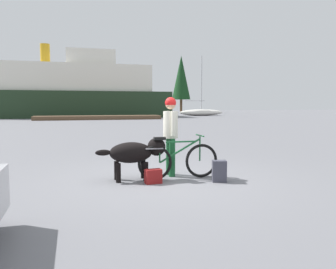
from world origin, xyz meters
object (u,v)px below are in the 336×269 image
backpack (219,171)px  sailboat_moored (201,112)px  ferry_boat (72,92)px  person_cyclist (171,129)px  dog (136,152)px  bicycle (178,160)px  handbag_pannier (153,176)px

backpack → sailboat_moored: size_ratio=0.05×
backpack → ferry_boat: size_ratio=0.02×
person_cyclist → sailboat_moored: size_ratio=0.21×
person_cyclist → dog: (-0.81, -0.24, -0.46)m
bicycle → person_cyclist: person_cyclist is taller
backpack → handbag_pannier: 1.33m
backpack → ferry_boat: bearing=94.3°
backpack → sailboat_moored: (14.61, 38.18, 0.30)m
person_cyclist → ferry_boat: bearing=93.2°
person_cyclist → dog: 0.96m
person_cyclist → bicycle: bearing=-81.5°
ferry_boat → bicycle: bearing=-86.8°
person_cyclist → dog: bearing=-163.6°
ferry_boat → dog: bearing=-88.1°
person_cyclist → ferry_boat: ferry_boat is taller
bicycle → handbag_pannier: 0.70m
sailboat_moored → ferry_boat: bearing=-176.5°
bicycle → backpack: size_ratio=4.02×
dog → person_cyclist: bearing=16.4°
dog → bicycle: bearing=-8.6°
bicycle → person_cyclist: (-0.06, 0.37, 0.64)m
bicycle → dog: bearing=171.4°
ferry_boat → sailboat_moored: ferry_boat is taller
bicycle → backpack: bicycle is taller
dog → backpack: size_ratio=3.34×
bicycle → ferry_boat: ferry_boat is taller
person_cyclist → sailboat_moored: (15.38, 37.33, -0.52)m
dog → sailboat_moored: size_ratio=0.17×
person_cyclist → backpack: (0.77, -0.85, -0.81)m
dog → backpack: 1.74m
handbag_pannier → bicycle: bearing=23.8°
bicycle → ferry_boat: (-2.06, 36.63, 2.68)m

